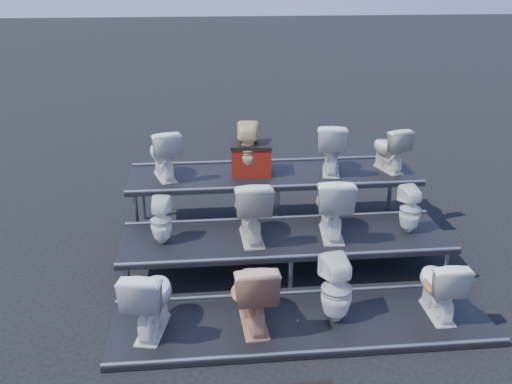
{
  "coord_description": "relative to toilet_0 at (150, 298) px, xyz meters",
  "views": [
    {
      "loc": [
        -1.03,
        -6.55,
        3.72
      ],
      "look_at": [
        -0.37,
        0.1,
        1.06
      ],
      "focal_mm": 40.0,
      "sensor_mm": 36.0,
      "label": 1
    }
  ],
  "objects": [
    {
      "name": "toilet_3",
      "position": [
        3.18,
        0.0,
        -0.03
      ],
      "size": [
        0.42,
        0.72,
        0.73
      ],
      "primitive_type": "imported",
      "rotation": [
        0.0,
        0.0,
        3.13
      ],
      "color": "white",
      "rests_on": "tier_front"
    },
    {
      "name": "ground",
      "position": [
        1.64,
        1.3,
        -0.46
      ],
      "size": [
        80.0,
        80.0,
        0.0
      ],
      "primitive_type": "plane",
      "color": "black",
      "rests_on": "ground"
    },
    {
      "name": "tier_back",
      "position": [
        1.64,
        2.6,
        -0.03
      ],
      "size": [
        4.2,
        1.2,
        0.86
      ],
      "primitive_type": "cube",
      "color": "black",
      "rests_on": "ground"
    },
    {
      "name": "toilet_5",
      "position": [
        1.19,
        1.3,
        0.42
      ],
      "size": [
        0.49,
        0.83,
        0.83
      ],
      "primitive_type": "imported",
      "rotation": [
        0.0,
        0.0,
        3.18
      ],
      "color": "silver",
      "rests_on": "tier_mid"
    },
    {
      "name": "toilet_7",
      "position": [
        3.27,
        1.3,
        0.31
      ],
      "size": [
        0.33,
        0.34,
        0.62
      ],
      "primitive_type": "imported",
      "rotation": [
        0.0,
        0.0,
        3.35
      ],
      "color": "white",
      "rests_on": "tier_mid"
    },
    {
      "name": "toilet_0",
      "position": [
        0.0,
        0.0,
        0.0
      ],
      "size": [
        0.59,
        0.85,
        0.79
      ],
      "primitive_type": "imported",
      "rotation": [
        0.0,
        0.0,
        2.94
      ],
      "color": "white",
      "rests_on": "tier_front"
    },
    {
      "name": "tier_front",
      "position": [
        1.64,
        0.0,
        -0.43
      ],
      "size": [
        4.2,
        1.2,
        0.06
      ],
      "primitive_type": "cube",
      "color": "black",
      "rests_on": "ground"
    },
    {
      "name": "toilet_9",
      "position": [
        1.27,
        2.6,
        0.79
      ],
      "size": [
        0.38,
        0.39,
        0.77
      ],
      "primitive_type": "imported",
      "rotation": [
        0.0,
        0.0,
        3.03
      ],
      "color": "beige",
      "rests_on": "tier_back"
    },
    {
      "name": "toilet_6",
      "position": [
        2.23,
        1.3,
        0.42
      ],
      "size": [
        0.54,
        0.86,
        0.83
      ],
      "primitive_type": "imported",
      "rotation": [
        0.0,
        0.0,
        3.05
      ],
      "color": "white",
      "rests_on": "tier_mid"
    },
    {
      "name": "toilet_11",
      "position": [
        3.37,
        2.6,
        0.74
      ],
      "size": [
        0.53,
        0.73,
        0.67
      ],
      "primitive_type": "imported",
      "rotation": [
        0.0,
        0.0,
        3.41
      ],
      "color": "silver",
      "rests_on": "tier_back"
    },
    {
      "name": "toilet_8",
      "position": [
        0.05,
        2.6,
        0.77
      ],
      "size": [
        0.59,
        0.8,
        0.73
      ],
      "primitive_type": "imported",
      "rotation": [
        0.0,
        0.0,
        3.42
      ],
      "color": "white",
      "rests_on": "tier_back"
    },
    {
      "name": "toilet_4",
      "position": [
        0.06,
        1.3,
        0.3
      ],
      "size": [
        0.3,
        0.3,
        0.6
      ],
      "primitive_type": "imported",
      "rotation": [
        0.0,
        0.0,
        3.02
      ],
      "color": "white",
      "rests_on": "tier_mid"
    },
    {
      "name": "toilet_10",
      "position": [
        2.5,
        2.6,
        0.78
      ],
      "size": [
        0.57,
        0.82,
        0.76
      ],
      "primitive_type": "imported",
      "rotation": [
        0.0,
        0.0,
        2.93
      ],
      "color": "white",
      "rests_on": "tier_back"
    },
    {
      "name": "toilet_1",
      "position": [
        1.09,
        0.0,
        0.02
      ],
      "size": [
        0.51,
        0.84,
        0.83
      ],
      "primitive_type": "imported",
      "rotation": [
        0.0,
        0.0,
        3.2
      ],
      "color": "tan",
      "rests_on": "tier_front"
    },
    {
      "name": "red_crate",
      "position": [
        1.33,
        2.66,
        0.61
      ],
      "size": [
        0.62,
        0.52,
        0.41
      ],
      "primitive_type": "cube",
      "rotation": [
        0.0,
        0.0,
        -0.12
      ],
      "color": "maroon",
      "rests_on": "tier_back"
    },
    {
      "name": "tier_mid",
      "position": [
        1.64,
        1.3,
        -0.23
      ],
      "size": [
        4.2,
        1.2,
        0.46
      ],
      "primitive_type": "cube",
      "color": "black",
      "rests_on": "ground"
    },
    {
      "name": "toilet_2",
      "position": [
        2.01,
        0.0,
        -0.02
      ],
      "size": [
        0.41,
        0.41,
        0.76
      ],
      "primitive_type": "imported",
      "rotation": [
        0.0,
        0.0,
        3.34
      ],
      "color": "white",
      "rests_on": "tier_front"
    }
  ]
}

